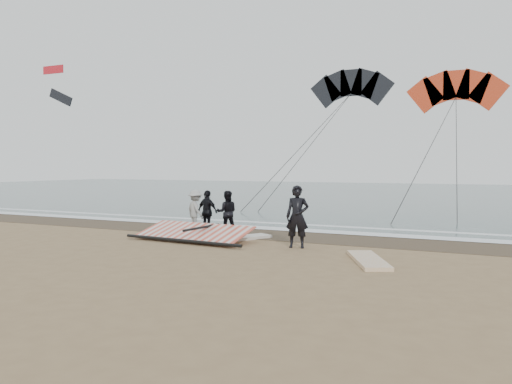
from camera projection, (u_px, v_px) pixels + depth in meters
ground at (224, 256)px, 13.62m from camera, size 120.00×120.00×0.00m
sea at (407, 194)px, 43.45m from camera, size 120.00×54.00×0.02m
wet_sand at (285, 235)px, 17.69m from camera, size 120.00×2.80×0.01m
foam_near at (299, 230)px, 18.95m from camera, size 120.00×0.90×0.01m
foam_far at (313, 225)px, 20.49m from camera, size 120.00×0.45×0.01m
man_main at (297, 217)px, 14.95m from camera, size 0.77×0.60×1.88m
board_white at (368, 260)px, 12.77m from camera, size 1.63×2.48×0.10m
board_cream at (237, 238)px, 16.58m from camera, size 1.76×2.44×0.10m
trio_cluster at (209, 211)px, 18.44m from camera, size 2.45×1.10×1.57m
sail_rig at (195, 234)px, 16.58m from camera, size 4.49×2.03×0.51m
kite_red at (456, 93)px, 33.76m from camera, size 7.23×7.97×17.30m
kite_dark at (351, 90)px, 37.76m from camera, size 7.13×7.30×16.54m
distant_kites at (57, 83)px, 53.58m from camera, size 8.35×4.12×5.36m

